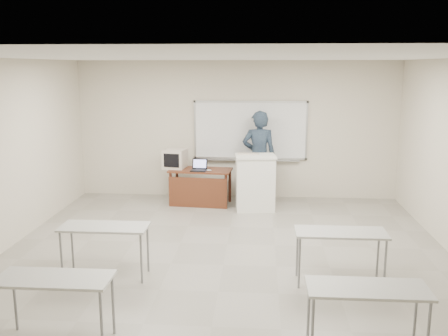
# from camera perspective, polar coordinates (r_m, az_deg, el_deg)

# --- Properties ---
(floor) EXTENTS (7.00, 8.00, 0.01)m
(floor) POSITION_cam_1_polar(r_m,az_deg,el_deg) (7.49, -0.08, -11.07)
(floor) COLOR gray
(floor) RESTS_ON ground
(whiteboard) EXTENTS (2.48, 0.10, 1.31)m
(whiteboard) POSITION_cam_1_polar(r_m,az_deg,el_deg) (10.95, 3.03, 4.23)
(whiteboard) COLOR white
(whiteboard) RESTS_ON floor
(student_desks) EXTENTS (4.40, 2.20, 0.73)m
(student_desks) POSITION_cam_1_polar(r_m,az_deg,el_deg) (5.99, -1.05, -10.06)
(student_desks) COLOR #AAABA4
(student_desks) RESTS_ON floor
(instructor_desk) EXTENTS (1.29, 0.64, 0.75)m
(instructor_desk) POSITION_cam_1_polar(r_m,az_deg,el_deg) (10.43, -2.76, -1.50)
(instructor_desk) COLOR #5E2F16
(instructor_desk) RESTS_ON floor
(podium) EXTENTS (0.80, 0.58, 1.13)m
(podium) POSITION_cam_1_polar(r_m,az_deg,el_deg) (10.11, 3.57, -1.65)
(podium) COLOR white
(podium) RESTS_ON floor
(crt_monitor) EXTENTS (0.44, 0.49, 0.42)m
(crt_monitor) POSITION_cam_1_polar(r_m,az_deg,el_deg) (10.65, -5.57, 1.09)
(crt_monitor) COLOR #BFB0A1
(crt_monitor) RESTS_ON instructor_desk
(laptop) EXTENTS (0.32, 0.29, 0.23)m
(laptop) POSITION_cam_1_polar(r_m,az_deg,el_deg) (10.35, -2.90, 0.02)
(laptop) COLOR black
(laptop) RESTS_ON instructor_desk
(mouse) EXTENTS (0.11, 0.08, 0.04)m
(mouse) POSITION_cam_1_polar(r_m,az_deg,el_deg) (10.26, -1.73, -0.27)
(mouse) COLOR #9D9FA4
(mouse) RESTS_ON instructor_desk
(keyboard) EXTENTS (0.43, 0.15, 0.02)m
(keyboard) POSITION_cam_1_polar(r_m,az_deg,el_deg) (10.08, 2.77, 1.64)
(keyboard) COLOR #BFB0A1
(keyboard) RESTS_ON podium
(presenter) EXTENTS (0.72, 0.47, 1.96)m
(presenter) POSITION_cam_1_polar(r_m,az_deg,el_deg) (10.69, 4.02, 1.33)
(presenter) COLOR black
(presenter) RESTS_ON floor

